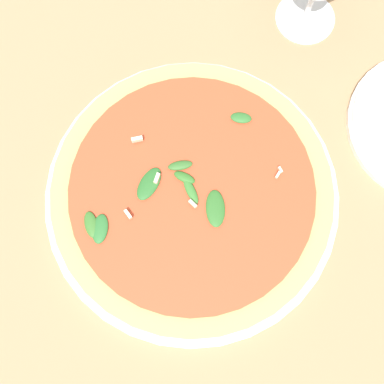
{
  "coord_description": "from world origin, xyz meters",
  "views": [
    {
      "loc": [
        0.01,
        0.12,
        0.62
      ],
      "look_at": [
        0.01,
        -0.04,
        0.03
      ],
      "focal_mm": 50.0,
      "sensor_mm": 36.0,
      "label": 1
    }
  ],
  "objects": [
    {
      "name": "ground_plane",
      "position": [
        0.0,
        0.0,
        0.0
      ],
      "size": [
        6.0,
        6.0,
        0.0
      ],
      "primitive_type": "plane",
      "color": "#9E7A56"
    },
    {
      "name": "pizza_arugula_main",
      "position": [
        0.01,
        -0.04,
        0.02
      ],
      "size": [
        0.35,
        0.35,
        0.05
      ],
      "color": "white",
      "rests_on": "ground_plane"
    }
  ]
}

